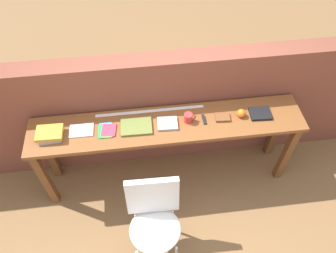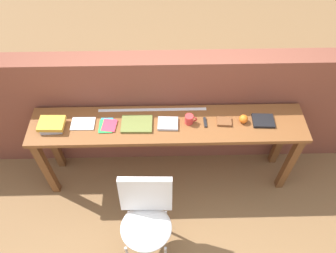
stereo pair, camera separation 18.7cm
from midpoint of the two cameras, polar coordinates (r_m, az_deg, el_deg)
ground_plane at (r=3.52m, az=1.65°, el=-12.56°), size 40.00×40.00×0.00m
brick_wall_back at (r=3.32m, az=1.46°, el=2.75°), size 6.00×0.20×1.36m
sideboard at (r=3.05m, az=1.73°, el=-1.23°), size 2.50×0.44×0.88m
chair_white_moulded at (r=2.86m, az=-1.92°, el=-15.45°), size 0.45×0.46×0.89m
book_stack_leftmost at (r=3.03m, az=-17.93°, el=0.20°), size 0.23×0.17×0.07m
magazine_cycling at (r=3.01m, az=-12.88°, el=0.42°), size 0.21×0.15×0.01m
pamphlet_pile_colourful at (r=2.96m, az=-8.76°, el=0.14°), size 0.16×0.18×0.01m
book_open_centre at (r=2.93m, az=-3.65°, el=0.37°), size 0.28×0.20×0.02m
book_grey_hardcover at (r=2.93m, az=1.74°, el=0.44°), size 0.19×0.16×0.02m
mug at (r=2.93m, az=5.57°, el=1.18°), size 0.11×0.08×0.09m
multitool_folded at (r=2.97m, az=8.27°, el=0.66°), size 0.03×0.11×0.02m
leather_journal_brown at (r=3.00m, az=11.51°, el=0.78°), size 0.14×0.11×0.02m
sports_ball_small at (r=3.02m, az=14.74°, el=1.21°), size 0.08×0.08×0.08m
book_repair_rightmost at (r=3.10m, az=17.92°, el=0.89°), size 0.20×0.16×0.02m
ruler_metal_back_edge at (r=3.05m, az=-0.98°, el=2.87°), size 1.01×0.03×0.00m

